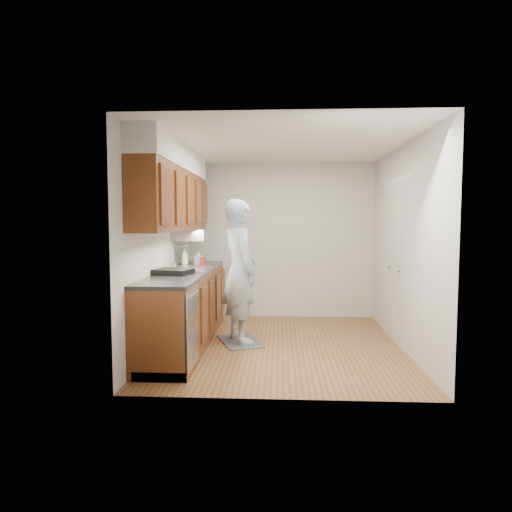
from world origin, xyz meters
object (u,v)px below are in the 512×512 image
Objects in this scene: person at (240,261)px; dish_rack at (173,272)px; soap_bottle_b at (198,258)px; steel_can at (201,261)px; soap_bottle_c at (199,258)px; soap_bottle_a at (185,257)px; soda_can at (203,262)px.

person reaches higher than dish_rack.
soap_bottle_b is 1.64× the size of steel_can.
soap_bottle_c is at bearing 109.99° from steel_can.
soap_bottle_b is 0.48× the size of dish_rack.
soap_bottle_b is (0.16, 0.17, -0.03)m from soap_bottle_a.
soap_bottle_c is (0.00, 0.06, -0.00)m from soap_bottle_b.
person is at bearing -33.46° from soda_can.
soap_bottle_a is (-0.82, 0.51, 0.01)m from person.
soap_bottle_a is 1.30× the size of soap_bottle_c.
soap_bottle_a is 0.24m from steel_can.
person is 0.95m from soap_bottle_b.
soap_bottle_a reaches higher than soap_bottle_c.
dish_rack is (0.08, -1.04, -0.09)m from soap_bottle_a.
soda_can is at bearing -75.22° from steel_can.
dish_rack is (-0.20, -0.89, -0.03)m from soda_can.
soap_bottle_b reaches higher than steel_can.
soap_bottle_a is 0.23m from soap_bottle_b.
soap_bottle_a is 2.07× the size of steel_can.
dish_rack is at bearing 98.09° from person.
person is 10.86× the size of soap_bottle_c.
soap_bottle_b is 1.22m from dish_rack.
steel_can is (-0.05, 0.18, -0.00)m from soda_can.
soap_bottle_a reaches higher than soap_bottle_b.
soap_bottle_c is (-0.66, 0.74, -0.02)m from person.
soap_bottle_b is 0.06m from soap_bottle_c.
dish_rack is (-0.74, -0.53, -0.08)m from person.
soda_can is at bearing 90.87° from dish_rack.
person is 5.07× the size of dish_rack.
soap_bottle_b is (-0.66, 0.68, -0.01)m from person.
steel_can is (0.07, -0.21, -0.04)m from soap_bottle_c.
soap_bottle_c is at bearing 88.95° from soap_bottle_b.
soap_bottle_c reaches higher than steel_can.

